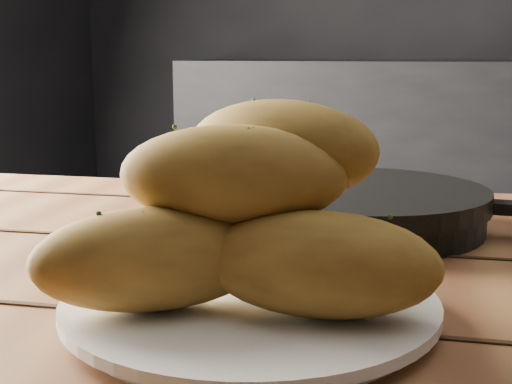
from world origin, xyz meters
name	(u,v)px	position (x,y,z in m)	size (l,w,h in m)	color
plate	(250,307)	(-0.64, -0.68, 0.76)	(0.27, 0.27, 0.02)	white
bread_rolls	(249,215)	(-0.64, -0.67, 0.83)	(0.28, 0.25, 0.14)	#A77A2E
skillet	(364,207)	(-0.58, -0.39, 0.77)	(0.41, 0.27, 0.05)	black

